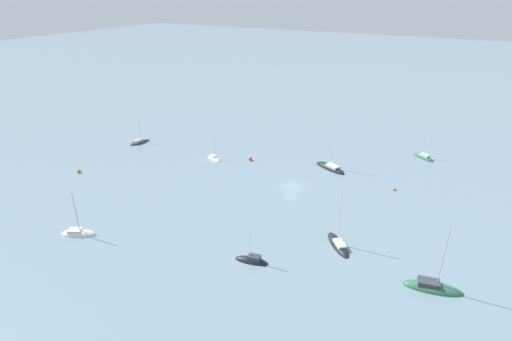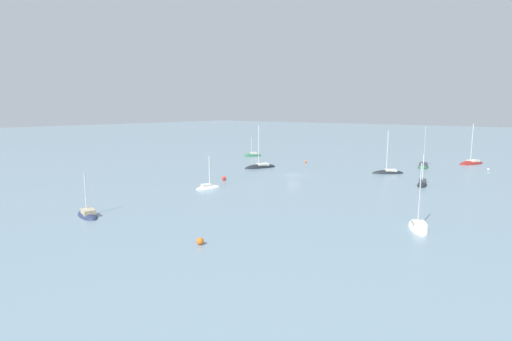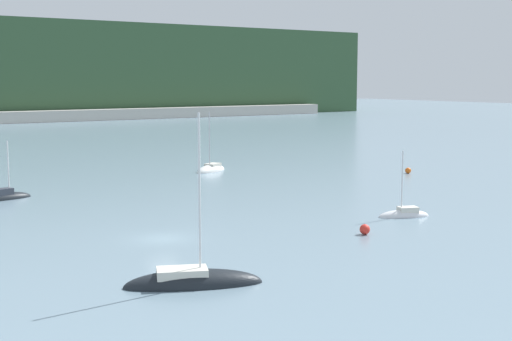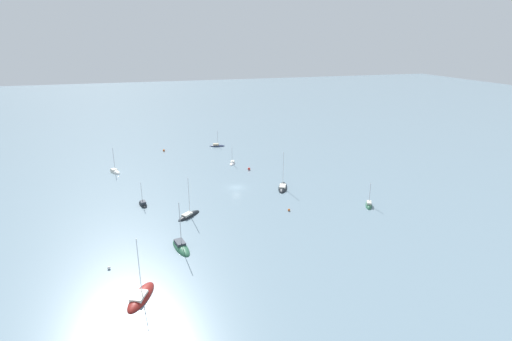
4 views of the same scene
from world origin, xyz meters
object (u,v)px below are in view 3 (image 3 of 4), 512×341
at_px(sailboat_0, 193,284).
at_px(sailboat_7, 211,171).
at_px(mooring_buoy_2, 365,229).
at_px(mooring_buoy_0, 408,171).
at_px(sailboat_4, 404,216).
at_px(sailboat_6, 7,198).

height_order(sailboat_0, sailboat_7, sailboat_0).
bearing_deg(sailboat_7, mooring_buoy_2, 49.94).
distance_m(mooring_buoy_0, mooring_buoy_2, 39.64).
height_order(sailboat_7, mooring_buoy_0, sailboat_7).
bearing_deg(mooring_buoy_2, mooring_buoy_0, 38.96).
height_order(mooring_buoy_0, mooring_buoy_2, mooring_buoy_2).
height_order(sailboat_4, sailboat_6, sailboat_6).
relative_size(sailboat_0, mooring_buoy_2, 13.63).
distance_m(sailboat_0, mooring_buoy_2, 19.28).
relative_size(sailboat_4, sailboat_6, 0.99).
bearing_deg(sailboat_6, mooring_buoy_2, -71.32).
relative_size(sailboat_6, mooring_buoy_0, 8.53).
bearing_deg(sailboat_0, mooring_buoy_0, 55.00).
relative_size(sailboat_4, mooring_buoy_2, 7.98).
distance_m(sailboat_6, mooring_buoy_0, 51.17).
bearing_deg(sailboat_6, sailboat_7, 3.75).
xyz_separation_m(sailboat_0, sailboat_4, (26.88, 8.44, 0.01)).
distance_m(sailboat_0, sailboat_7, 54.92).
bearing_deg(sailboat_7, sailboat_4, 60.66).
bearing_deg(sailboat_0, sailboat_7, 82.36).
xyz_separation_m(sailboat_6, mooring_buoy_0, (50.35, -9.12, 0.28)).
bearing_deg(mooring_buoy_0, sailboat_7, 140.57).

